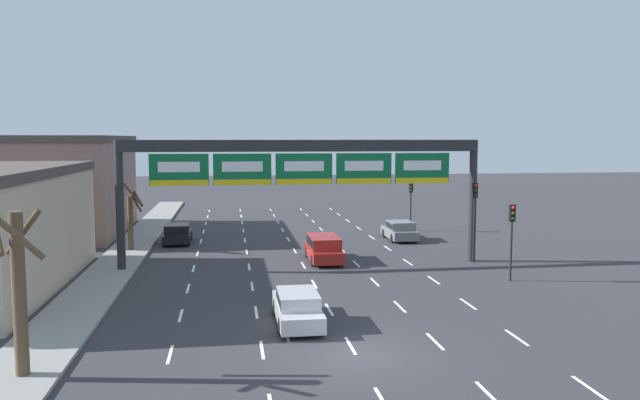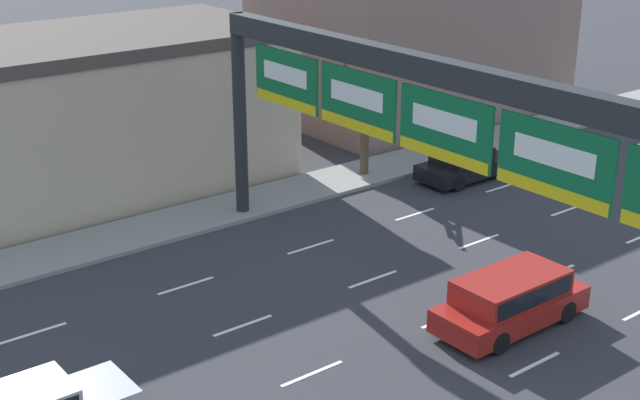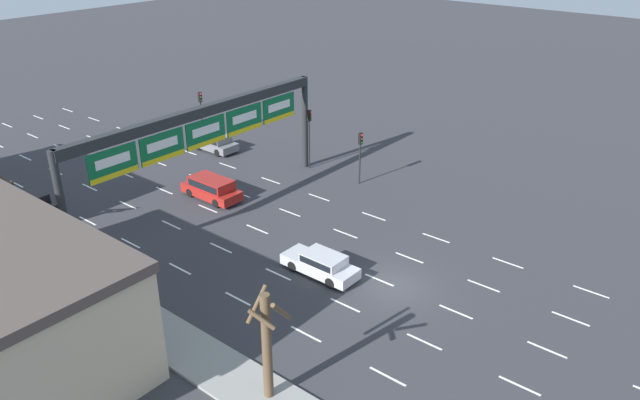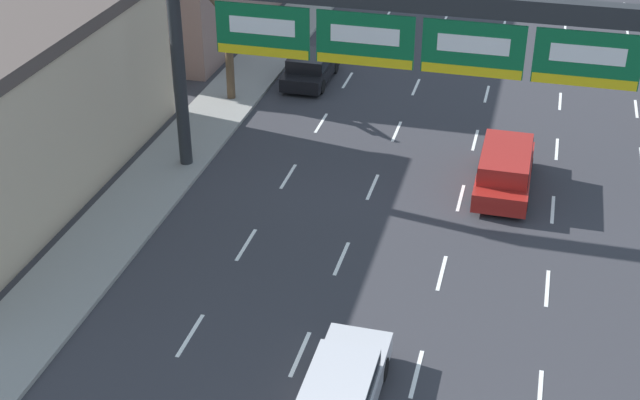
# 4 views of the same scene
# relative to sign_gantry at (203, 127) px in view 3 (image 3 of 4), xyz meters

# --- Properties ---
(ground_plane) EXTENTS (220.00, 220.00, 0.00)m
(ground_plane) POSITION_rel_sign_gantry_xyz_m (-0.00, -15.79, -6.23)
(ground_plane) COLOR #333338
(sidewalk_left) EXTENTS (2.80, 110.00, 0.15)m
(sidewalk_left) POSITION_rel_sign_gantry_xyz_m (-11.30, -15.79, -6.15)
(sidewalk_left) COLOR gray
(sidewalk_left) RESTS_ON ground_plane
(lane_dashes) EXTENTS (13.32, 67.00, 0.01)m
(lane_dashes) POSITION_rel_sign_gantry_xyz_m (0.00, -2.29, -6.22)
(lane_dashes) COLOR white
(lane_dashes) RESTS_ON ground_plane
(sign_gantry) EXTENTS (21.89, 0.70, 7.65)m
(sign_gantry) POSITION_rel_sign_gantry_xyz_m (0.00, 0.00, 0.00)
(sign_gantry) COLOR #232628
(sign_gantry) RESTS_ON ground_plane
(car_grey) EXTENTS (1.98, 4.25, 1.45)m
(car_grey) POSITION_rel_sign_gantry_xyz_m (8.44, 8.66, -5.45)
(car_grey) COLOR slate
(car_grey) RESTS_ON ground_plane
(car_black) EXTENTS (1.91, 4.30, 1.43)m
(car_black) POSITION_rel_sign_gantry_xyz_m (-8.26, 9.58, -5.46)
(car_black) COLOR black
(car_black) RESTS_ON ground_plane
(suv_red) EXTENTS (1.97, 4.83, 1.61)m
(suv_red) POSITION_rel_sign_gantry_xyz_m (1.43, 1.31, -5.32)
(suv_red) COLOR maroon
(suv_red) RESTS_ON ground_plane
(car_silver) EXTENTS (1.80, 4.81, 1.41)m
(car_silver) POSITION_rel_sign_gantry_xyz_m (-1.66, -11.76, -5.47)
(car_silver) COLOR #B7B7BC
(car_silver) RESTS_ON ground_plane
(traffic_light_near_gantry) EXTENTS (0.30, 0.35, 4.99)m
(traffic_light_near_gantry) POSITION_rel_sign_gantry_xyz_m (10.64, -0.45, -2.68)
(traffic_light_near_gantry) COLOR black
(traffic_light_near_gantry) RESTS_ON ground_plane
(traffic_light_mid_block) EXTENTS (0.30, 0.35, 4.17)m
(traffic_light_mid_block) POSITION_rel_sign_gantry_xyz_m (10.49, 12.78, -3.23)
(traffic_light_mid_block) COLOR black
(traffic_light_mid_block) RESTS_ON ground_plane
(traffic_light_far_end) EXTENTS (0.30, 0.35, 4.18)m
(traffic_light_far_end) POSITION_rel_sign_gantry_xyz_m (10.67, -5.58, -3.23)
(traffic_light_far_end) COLOR black
(traffic_light_far_end) RESTS_ON ground_plane
(tree_bare_closest) EXTENTS (1.85, 1.72, 5.52)m
(tree_bare_closest) POSITION_rel_sign_gantry_xyz_m (-11.08, -16.49, -3.11)
(tree_bare_closest) COLOR brown
(tree_bare_closest) RESTS_ON sidewalk_left
(tree_bare_second) EXTENTS (1.39, 1.38, 4.84)m
(tree_bare_second) POSITION_rel_sign_gantry_xyz_m (-11.06, 6.45, -3.84)
(tree_bare_second) COLOR brown
(tree_bare_second) RESTS_ON sidewalk_left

